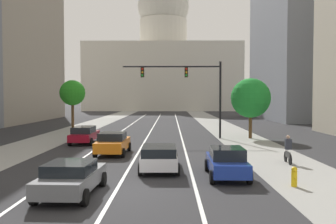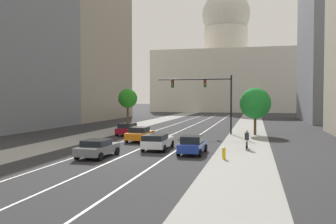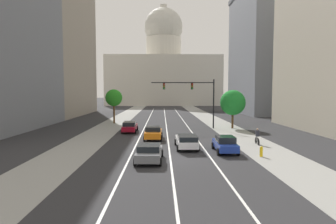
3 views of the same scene
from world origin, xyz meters
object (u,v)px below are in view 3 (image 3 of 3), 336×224
car_blue (225,144)px  traffic_signal_mast (194,93)px  car_crimson (130,127)px  car_gray (149,152)px  car_orange (153,133)px  car_white (187,141)px  street_tree_near_left (114,98)px  capitol_building (164,72)px  fire_hydrant (261,151)px  cyclist (257,137)px  street_tree_mid_right (233,103)px

car_blue → traffic_signal_mast: 17.76m
car_crimson → car_gray: (3.42, -16.59, -0.05)m
car_orange → car_blue: car_orange is taller
car_white → car_gray: size_ratio=1.09×
car_crimson → street_tree_near_left: bearing=19.4°
car_white → car_blue: size_ratio=1.11×
capitol_building → fire_hydrant: bearing=-85.5°
traffic_signal_mast → fire_hydrant: bearing=-79.2°
cyclist → street_tree_mid_right: size_ratio=0.29×
car_orange → fire_hydrant: (9.56, -9.20, -0.33)m
capitol_building → cyclist: bearing=-84.3°
street_tree_near_left → car_blue: bearing=-59.7°
car_blue → cyclist: size_ratio=2.53×
car_white → fire_hydrant: bearing=-121.5°
car_blue → fire_hydrant: car_blue is taller
fire_hydrant → car_white: bearing=149.5°
fire_hydrant → cyclist: (1.55, 5.66, 0.39)m
cyclist → car_blue: bearing=134.6°
fire_hydrant → street_tree_mid_right: 19.58m
cyclist → car_crimson: bearing=60.3°
fire_hydrant → car_gray: bearing=-171.4°
car_gray → street_tree_near_left: street_tree_near_left is taller
car_white → street_tree_mid_right: street_tree_mid_right is taller
car_crimson → car_orange: bearing=-150.5°
fire_hydrant → car_blue: bearing=144.6°
cyclist → street_tree_near_left: bearing=45.3°
car_gray → car_white: bearing=-31.8°
car_crimson → traffic_signal_mast: 11.13m
traffic_signal_mast → cyclist: traffic_signal_mast is taller
capitol_building → cyclist: capitol_building is taller
car_crimson → car_white: (6.85, -11.54, -0.01)m
car_blue → cyclist: bearing=-47.9°
capitol_building → traffic_signal_mast: 82.00m
car_orange → street_tree_near_left: bearing=24.8°
car_white → street_tree_near_left: (-10.88, 22.73, 3.71)m
capitol_building → street_tree_near_left: capitol_building is taller
traffic_signal_mast → cyclist: size_ratio=5.53×
car_blue → street_tree_near_left: size_ratio=0.72×
car_blue → car_gray: car_blue is taller
car_white → traffic_signal_mast: bearing=-10.1°
cyclist → street_tree_near_left: 28.03m
car_blue → fire_hydrant: bearing=-124.4°
car_white → cyclist: 7.95m
fire_hydrant → street_tree_mid_right: (2.24, 19.14, 3.45)m
cyclist → street_tree_mid_right: 13.84m
traffic_signal_mast → street_tree_mid_right: bearing=0.9°
traffic_signal_mast → street_tree_mid_right: (5.88, 0.09, -1.50)m
car_crimson → fire_hydrant: 19.95m
traffic_signal_mast → street_tree_mid_right: size_ratio=1.63×
car_blue → car_gray: 7.63m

